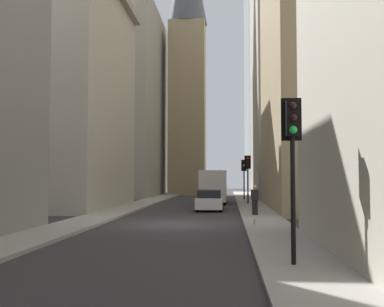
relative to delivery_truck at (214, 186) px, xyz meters
The scene contains 15 objects.
ground_plane 17.91m from the delivery_truck, behind, with size 135.00×135.00×0.00m, color #302D30.
sidewalk_right 18.80m from the delivery_truck, 161.65° to the left, with size 90.00×2.20×0.14m, color gray.
sidewalk_left 18.11m from the delivery_truck, behind, with size 90.00×2.20×0.14m, color gray.
building_left_midfar 15.77m from the delivery_truck, 127.52° to the right, with size 15.31×10.00×24.28m.
building_left_far 20.24m from the delivery_truck, 38.09° to the right, with size 16.36×10.00×30.28m.
building_right_midfar 15.96m from the delivery_truck, 120.46° to the left, with size 13.53×10.50×18.54m.
building_right_far 20.59m from the delivery_truck, 41.26° to the left, with size 17.37×10.00×22.20m.
church_spire 25.65m from the delivery_truck, 12.14° to the left, with size 5.05×5.05×36.70m.
delivery_truck is the anchor object (origin of this frame).
sedan_white 8.58m from the delivery_truck, behind, with size 4.30×1.78×1.42m.
traffic_light_foreground 28.68m from the delivery_truck, behind, with size 0.43×0.52×4.20m.
traffic_light_midblock 4.04m from the delivery_truck, 129.08° to the right, with size 0.43×0.52×3.93m.
traffic_light_far_junction 5.40m from the delivery_truck, 32.86° to the right, with size 0.43×0.52×3.82m.
pedestrian 13.95m from the delivery_truck, 168.45° to the right, with size 0.26×0.44×1.70m.
discarded_bottle 18.99m from the delivery_truck, behind, with size 0.07×0.07×0.27m.
Camera 1 is at (-22.33, -2.66, 2.32)m, focal length 42.80 mm.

